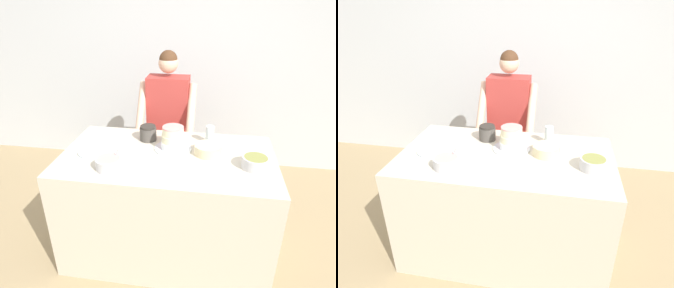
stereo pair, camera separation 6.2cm
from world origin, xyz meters
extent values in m
plane|color=tan|center=(0.00, 0.00, 0.00)|extent=(14.00, 14.00, 0.00)
cube|color=silver|center=(0.00, 2.14, 1.30)|extent=(10.00, 0.05, 2.60)
cube|color=beige|center=(0.00, 0.46, 0.46)|extent=(1.65, 0.93, 0.93)
cylinder|color=#2D2D38|center=(-0.22, 1.31, 0.38)|extent=(0.12, 0.12, 0.76)
cylinder|color=#2D2D38|center=(-0.03, 1.31, 0.38)|extent=(0.12, 0.12, 0.76)
cube|color=#B23833|center=(-0.12, 1.31, 1.05)|extent=(0.41, 0.23, 0.57)
cylinder|color=beige|center=(-0.37, 1.15, 1.05)|extent=(0.07, 0.37, 0.49)
cylinder|color=beige|center=(0.12, 1.15, 1.05)|extent=(0.07, 0.37, 0.49)
sphere|color=beige|center=(-0.12, 1.31, 1.47)|extent=(0.19, 0.19, 0.19)
sphere|color=#51331E|center=(-0.12, 1.31, 1.50)|extent=(0.18, 0.18, 0.18)
cylinder|color=silver|center=(0.03, 0.57, 0.93)|extent=(0.30, 0.30, 0.01)
cylinder|color=white|center=(0.03, 0.57, 0.97)|extent=(0.19, 0.19, 0.06)
cylinder|color=#F4EABC|center=(0.03, 0.57, 1.03)|extent=(0.18, 0.18, 0.06)
cylinder|color=#F4EABC|center=(0.03, 0.57, 1.08)|extent=(0.17, 0.17, 0.06)
cylinder|color=pink|center=(0.03, 0.57, 1.12)|extent=(0.17, 0.17, 0.01)
cylinder|color=silver|center=(0.65, 0.37, 0.97)|extent=(0.19, 0.19, 0.08)
cylinder|color=olive|center=(0.65, 0.37, 1.01)|extent=(0.17, 0.17, 0.01)
cylinder|color=silver|center=(-0.38, 0.20, 0.97)|extent=(0.19, 0.19, 0.08)
cylinder|color=pink|center=(-0.38, 0.20, 1.01)|extent=(0.16, 0.16, 0.01)
cylinder|color=silver|center=(-0.34, 0.25, 1.01)|extent=(0.08, 0.05, 0.14)
cylinder|color=beige|center=(0.31, 0.52, 0.97)|extent=(0.21, 0.21, 0.08)
cylinder|color=white|center=(0.31, 0.52, 1.00)|extent=(0.18, 0.18, 0.01)
cylinder|color=silver|center=(0.31, 0.45, 1.01)|extent=(0.05, 0.01, 0.14)
cylinder|color=silver|center=(0.31, 0.73, 1.00)|extent=(0.07, 0.07, 0.15)
cylinder|color=silver|center=(-0.58, 0.42, 0.94)|extent=(0.25, 0.25, 0.01)
cylinder|color=#4C4742|center=(-0.21, 0.71, 0.99)|extent=(0.14, 0.14, 0.11)
cylinder|color=#322D28|center=(-0.21, 0.71, 1.05)|extent=(0.13, 0.13, 0.02)
camera|label=1|loc=(0.32, -1.56, 2.02)|focal=32.00mm
camera|label=2|loc=(0.38, -1.55, 2.02)|focal=32.00mm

